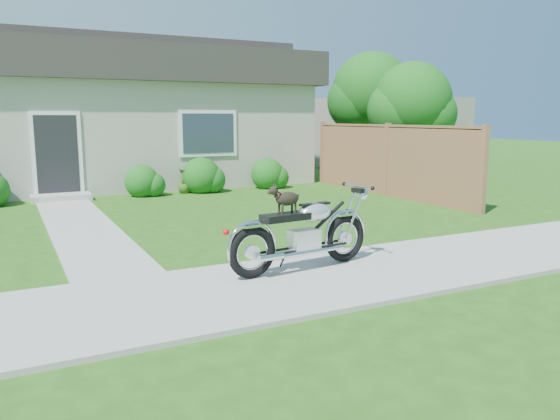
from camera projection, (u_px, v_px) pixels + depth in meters
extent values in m
plane|color=#235114|center=(264.00, 287.00, 6.63)|extent=(80.00, 80.00, 0.00)
cube|color=#9E9B93|center=(264.00, 286.00, 6.63)|extent=(24.00, 2.20, 0.04)
cube|color=#9E9B93|center=(81.00, 226.00, 10.35)|extent=(1.20, 8.00, 0.03)
cube|color=#B0AC9F|center=(99.00, 135.00, 16.93)|extent=(12.00, 6.00, 3.00)
cube|color=#2D2B28|center=(95.00, 69.00, 16.59)|extent=(12.60, 6.60, 1.00)
cube|color=#2D2B28|center=(94.00, 45.00, 16.47)|extent=(12.60, 2.00, 0.60)
cube|color=black|center=(57.00, 157.00, 13.67)|extent=(1.00, 0.06, 2.10)
cube|color=#9E9B93|center=(61.00, 197.00, 13.52)|extent=(1.40, 0.70, 0.16)
cube|color=#2D3847|center=(208.00, 133.00, 15.36)|extent=(1.70, 0.05, 1.30)
cube|color=#976744|center=(387.00, 161.00, 14.35)|extent=(0.08, 6.50, 1.80)
cube|color=#976744|center=(323.00, 152.00, 17.20)|extent=(0.12, 0.12, 1.90)
cube|color=#976744|center=(387.00, 159.00, 14.34)|extent=(0.12, 0.12, 1.90)
cube|color=#976744|center=(484.00, 170.00, 11.48)|extent=(0.12, 0.12, 1.90)
cube|color=#976744|center=(388.00, 126.00, 14.19)|extent=(0.08, 6.50, 0.08)
cylinder|color=#3D2B1C|center=(410.00, 149.00, 17.66)|extent=(0.28, 0.28, 2.07)
sphere|color=#195A17|center=(412.00, 101.00, 17.40)|extent=(2.48, 2.48, 2.48)
sphere|color=#195A17|center=(428.00, 114.00, 17.38)|extent=(1.82, 1.82, 1.82)
cylinder|color=#3D2B1C|center=(370.00, 141.00, 20.04)|extent=(0.28, 0.28, 2.38)
sphere|color=#195A17|center=(371.00, 92.00, 19.75)|extent=(2.86, 2.86, 2.86)
sphere|color=#195A17|center=(385.00, 105.00, 19.74)|extent=(2.10, 2.10, 2.10)
sphere|color=#195A17|center=(142.00, 182.00, 14.25)|extent=(0.89, 0.89, 0.89)
sphere|color=#195A17|center=(201.00, 176.00, 14.97)|extent=(1.05, 1.05, 1.05)
sphere|color=#195A17|center=(267.00, 174.00, 15.88)|extent=(0.95, 0.95, 0.95)
imported|color=#355E1A|center=(184.00, 181.00, 14.82)|extent=(0.49, 0.49, 0.68)
torus|color=black|center=(345.00, 238.00, 7.63)|extent=(0.68, 0.18, 0.67)
torus|color=black|center=(252.00, 252.00, 6.83)|extent=(0.68, 0.18, 0.67)
cube|color=silver|center=(304.00, 241.00, 7.25)|extent=(0.42, 0.28, 0.30)
ellipsoid|color=silver|center=(315.00, 212.00, 7.28)|extent=(0.54, 0.34, 0.26)
cube|color=black|center=(285.00, 217.00, 7.03)|extent=(0.67, 0.33, 0.09)
cube|color=silver|center=(345.00, 214.00, 7.58)|extent=(0.31, 0.17, 0.03)
cube|color=silver|center=(252.00, 226.00, 6.77)|extent=(0.31, 0.17, 0.03)
cylinder|color=silver|center=(358.00, 186.00, 7.63)|extent=(0.09, 0.60, 0.03)
sphere|color=silver|center=(362.00, 194.00, 7.69)|extent=(0.19, 0.19, 0.17)
cylinder|color=silver|center=(310.00, 252.00, 7.16)|extent=(1.10, 0.18, 0.06)
ellipsoid|color=black|center=(287.00, 199.00, 7.01)|extent=(0.36, 0.20, 0.18)
sphere|color=black|center=(273.00, 191.00, 6.87)|extent=(0.12, 0.12, 0.11)
cylinder|color=black|center=(279.00, 208.00, 7.00)|extent=(0.03, 0.03, 0.14)
cylinder|color=black|center=(283.00, 209.00, 6.94)|extent=(0.03, 0.03, 0.14)
cylinder|color=black|center=(292.00, 207.00, 7.11)|extent=(0.03, 0.03, 0.14)
cylinder|color=black|center=(295.00, 208.00, 7.05)|extent=(0.03, 0.03, 0.14)
torus|color=#D93A58|center=(277.00, 194.00, 6.91)|extent=(0.06, 0.10, 0.09)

